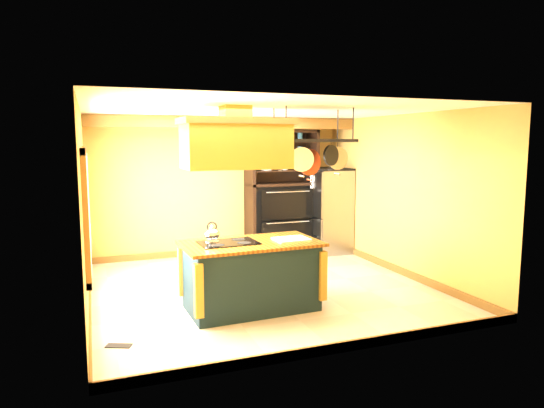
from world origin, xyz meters
TOP-DOWN VIEW (x-y plane):
  - floor at (0.00, 0.00)m, footprint 5.00×5.00m
  - ceiling at (0.00, 0.00)m, footprint 5.00×5.00m
  - wall_back at (0.00, 2.50)m, footprint 5.00×0.02m
  - wall_front at (0.00, -2.50)m, footprint 5.00×0.02m
  - wall_left at (-2.50, 0.00)m, footprint 0.02×5.00m
  - wall_right at (2.50, 0.00)m, footprint 0.02×5.00m
  - ceiling_beam at (0.00, 1.70)m, footprint 5.00×0.15m
  - window_near at (-2.47, -0.80)m, footprint 0.06×1.06m
  - window_far at (-2.47, 0.60)m, footprint 0.06×1.06m
  - kitchen_island at (-0.44, -0.83)m, footprint 1.86×1.08m
  - range_hood at (-0.64, -0.83)m, footprint 1.41×0.80m
  - pot_rack at (0.47, -0.82)m, footprint 1.17×0.54m
  - refrigerator at (2.12, 1.90)m, footprint 0.73×0.86m
  - hutch at (1.20, 2.23)m, footprint 1.40×0.63m
  - floor_register at (-2.19, -1.48)m, footprint 0.30×0.22m

SIDE VIEW (x-z plane):
  - floor at x=0.00m, z-range 0.00..0.00m
  - floor_register at x=-2.19m, z-range 0.00..0.01m
  - kitchen_island at x=-0.44m, z-range -0.09..1.02m
  - refrigerator at x=2.12m, z-range -0.02..1.66m
  - hutch at x=1.20m, z-range -0.30..2.19m
  - wall_back at x=0.00m, z-range 0.00..2.70m
  - wall_front at x=0.00m, z-range 0.00..2.70m
  - wall_left at x=-2.50m, z-range 0.00..2.70m
  - wall_right at x=2.50m, z-range 0.00..2.70m
  - window_near at x=-2.47m, z-range 0.62..2.18m
  - window_far at x=-2.47m, z-range 0.62..2.18m
  - pot_rack at x=0.47m, z-range 1.69..2.62m
  - range_hood at x=-0.64m, z-range 1.84..2.64m
  - ceiling_beam at x=0.00m, z-range 2.49..2.69m
  - ceiling at x=0.00m, z-range 2.70..2.70m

